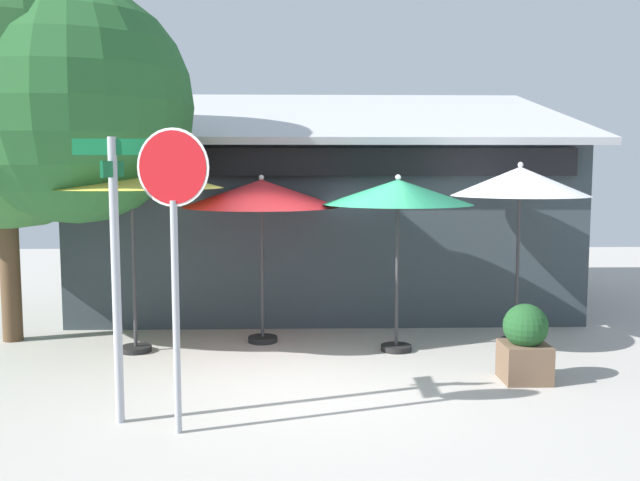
{
  "coord_description": "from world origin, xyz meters",
  "views": [
    {
      "loc": [
        -0.21,
        -8.49,
        2.63
      ],
      "look_at": [
        0.07,
        1.2,
        1.6
      ],
      "focal_mm": 39.34,
      "sensor_mm": 36.0,
      "label": 1
    }
  ],
  "objects_px": {
    "street_sign_post": "(116,252)",
    "patio_umbrella_forest_green_right": "(398,194)",
    "shade_tree": "(22,85)",
    "patio_umbrella_ivory_far_right": "(520,183)",
    "sidewalk_planter": "(525,343)",
    "patio_umbrella_mustard_left": "(131,178)",
    "patio_umbrella_crimson_center": "(261,194)",
    "stop_sign": "(174,224)"
  },
  "relations": [
    {
      "from": "patio_umbrella_crimson_center",
      "to": "patio_umbrella_ivory_far_right",
      "type": "distance_m",
      "value": 3.77
    },
    {
      "from": "patio_umbrella_crimson_center",
      "to": "shade_tree",
      "type": "height_order",
      "value": "shade_tree"
    },
    {
      "from": "patio_umbrella_forest_green_right",
      "to": "sidewalk_planter",
      "type": "xyz_separation_m",
      "value": [
        1.38,
        -1.46,
        -1.77
      ]
    },
    {
      "from": "stop_sign",
      "to": "patio_umbrella_forest_green_right",
      "type": "xyz_separation_m",
      "value": [
        2.58,
        3.04,
        0.17
      ]
    },
    {
      "from": "street_sign_post",
      "to": "sidewalk_planter",
      "type": "bearing_deg",
      "value": 15.41
    },
    {
      "from": "stop_sign",
      "to": "patio_umbrella_forest_green_right",
      "type": "distance_m",
      "value": 3.99
    },
    {
      "from": "patio_umbrella_forest_green_right",
      "to": "street_sign_post",
      "type": "bearing_deg",
      "value": -139.78
    },
    {
      "from": "stop_sign",
      "to": "sidewalk_planter",
      "type": "distance_m",
      "value": 4.56
    },
    {
      "from": "street_sign_post",
      "to": "patio_umbrella_crimson_center",
      "type": "bearing_deg",
      "value": 68.59
    },
    {
      "from": "patio_umbrella_crimson_center",
      "to": "shade_tree",
      "type": "bearing_deg",
      "value": 179.36
    },
    {
      "from": "street_sign_post",
      "to": "patio_umbrella_ivory_far_right",
      "type": "distance_m",
      "value": 5.93
    },
    {
      "from": "patio_umbrella_mustard_left",
      "to": "sidewalk_planter",
      "type": "xyz_separation_m",
      "value": [
        5.1,
        -1.51,
        -2.0
      ]
    },
    {
      "from": "street_sign_post",
      "to": "sidewalk_planter",
      "type": "xyz_separation_m",
      "value": [
        4.61,
        1.27,
        -1.3
      ]
    },
    {
      "from": "street_sign_post",
      "to": "patio_umbrella_forest_green_right",
      "type": "xyz_separation_m",
      "value": [
        3.23,
        2.73,
        0.48
      ]
    },
    {
      "from": "patio_umbrella_ivory_far_right",
      "to": "shade_tree",
      "type": "distance_m",
      "value": 7.34
    },
    {
      "from": "patio_umbrella_ivory_far_right",
      "to": "patio_umbrella_mustard_left",
      "type": "bearing_deg",
      "value": -177.25
    },
    {
      "from": "street_sign_post",
      "to": "patio_umbrella_crimson_center",
      "type": "height_order",
      "value": "street_sign_post"
    },
    {
      "from": "patio_umbrella_mustard_left",
      "to": "sidewalk_planter",
      "type": "relative_size",
      "value": 2.84
    },
    {
      "from": "patio_umbrella_crimson_center",
      "to": "patio_umbrella_ivory_far_right",
      "type": "xyz_separation_m",
      "value": [
        3.76,
        -0.24,
        0.17
      ]
    },
    {
      "from": "patio_umbrella_mustard_left",
      "to": "patio_umbrella_ivory_far_right",
      "type": "height_order",
      "value": "patio_umbrella_mustard_left"
    },
    {
      "from": "sidewalk_planter",
      "to": "patio_umbrella_forest_green_right",
      "type": "bearing_deg",
      "value": 133.39
    },
    {
      "from": "patio_umbrella_forest_green_right",
      "to": "patio_umbrella_crimson_center",
      "type": "bearing_deg",
      "value": 163.94
    },
    {
      "from": "patio_umbrella_ivory_far_right",
      "to": "shade_tree",
      "type": "relative_size",
      "value": 0.44
    },
    {
      "from": "street_sign_post",
      "to": "patio_umbrella_ivory_far_right",
      "type": "xyz_separation_m",
      "value": [
        5.05,
        3.04,
        0.61
      ]
    },
    {
      "from": "sidewalk_planter",
      "to": "patio_umbrella_crimson_center",
      "type": "bearing_deg",
      "value": 148.7
    },
    {
      "from": "patio_umbrella_crimson_center",
      "to": "patio_umbrella_ivory_far_right",
      "type": "relative_size",
      "value": 0.93
    },
    {
      "from": "street_sign_post",
      "to": "patio_umbrella_ivory_far_right",
      "type": "relative_size",
      "value": 1.08
    },
    {
      "from": "patio_umbrella_mustard_left",
      "to": "patio_umbrella_ivory_far_right",
      "type": "distance_m",
      "value": 5.54
    },
    {
      "from": "patio_umbrella_crimson_center",
      "to": "sidewalk_planter",
      "type": "distance_m",
      "value": 4.26
    },
    {
      "from": "street_sign_post",
      "to": "stop_sign",
      "type": "xyz_separation_m",
      "value": [
        0.65,
        -0.31,
        0.3
      ]
    },
    {
      "from": "street_sign_post",
      "to": "patio_umbrella_forest_green_right",
      "type": "bearing_deg",
      "value": 40.22
    },
    {
      "from": "patio_umbrella_mustard_left",
      "to": "patio_umbrella_ivory_far_right",
      "type": "bearing_deg",
      "value": 2.75
    },
    {
      "from": "street_sign_post",
      "to": "patio_umbrella_forest_green_right",
      "type": "relative_size",
      "value": 1.16
    },
    {
      "from": "patio_umbrella_ivory_far_right",
      "to": "street_sign_post",
      "type": "bearing_deg",
      "value": -148.91
    },
    {
      "from": "patio_umbrella_forest_green_right",
      "to": "patio_umbrella_ivory_far_right",
      "type": "xyz_separation_m",
      "value": [
        1.82,
        0.31,
        0.14
      ]
    },
    {
      "from": "stop_sign",
      "to": "patio_umbrella_mustard_left",
      "type": "xyz_separation_m",
      "value": [
        -1.13,
        3.09,
        0.4
      ]
    },
    {
      "from": "shade_tree",
      "to": "patio_umbrella_forest_green_right",
      "type": "bearing_deg",
      "value": -6.33
    },
    {
      "from": "patio_umbrella_crimson_center",
      "to": "patio_umbrella_forest_green_right",
      "type": "relative_size",
      "value": 1.0
    },
    {
      "from": "patio_umbrella_crimson_center",
      "to": "sidewalk_planter",
      "type": "height_order",
      "value": "patio_umbrella_crimson_center"
    },
    {
      "from": "street_sign_post",
      "to": "stop_sign",
      "type": "height_order",
      "value": "stop_sign"
    },
    {
      "from": "street_sign_post",
      "to": "shade_tree",
      "type": "relative_size",
      "value": 0.47
    },
    {
      "from": "street_sign_post",
      "to": "sidewalk_planter",
      "type": "height_order",
      "value": "street_sign_post"
    }
  ]
}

